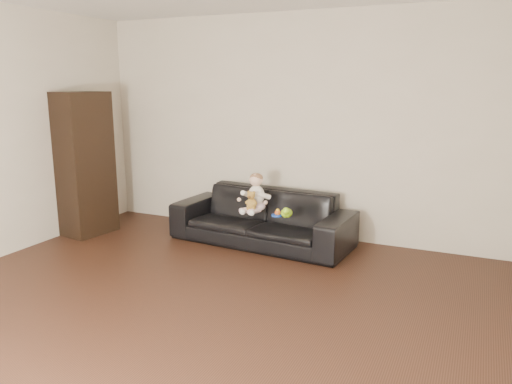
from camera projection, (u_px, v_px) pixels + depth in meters
The scene contains 10 objects.
floor at pixel (161, 333), 3.70m from camera, with size 5.50×5.50×0.00m, color #341C12.
wall_back at pixel (293, 127), 5.86m from camera, with size 5.00×5.00×0.00m, color beige.
sofa at pixel (262, 217), 5.70m from camera, with size 2.06×0.80×0.60m, color black.
cabinet at pixel (85, 164), 5.97m from camera, with size 0.43×0.59×1.70m, color black.
shelf_item at pixel (84, 132), 5.88m from camera, with size 0.18×0.25×0.28m, color silver.
baby at pixel (256, 195), 5.55m from camera, with size 0.33×0.40×0.43m.
teddy_bear at pixel (251, 201), 5.44m from camera, with size 0.14×0.14×0.21m.
toy_green at pixel (287, 213), 5.33m from camera, with size 0.12×0.15×0.10m, color #9CE01A.
toy_rattle at pixel (278, 213), 5.41m from camera, with size 0.07×0.07×0.07m, color #D85A19.
toy_blue_disc at pixel (277, 215), 5.40m from camera, with size 0.11×0.11×0.02m, color blue.
Camera 1 is at (2.04, -2.79, 1.82)m, focal length 35.00 mm.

